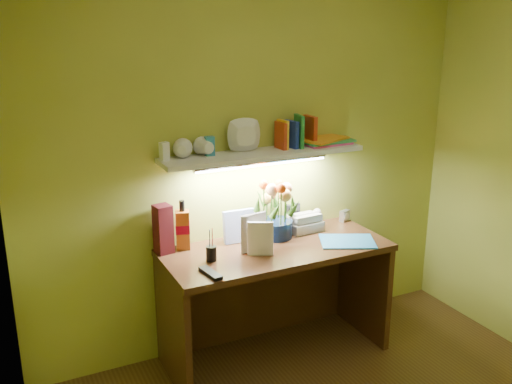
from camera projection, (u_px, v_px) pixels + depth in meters
desk at (276, 302)px, 3.61m from camera, size 1.40×0.60×0.75m
flower_bouquet at (275, 208)px, 3.61m from camera, size 0.32×0.32×0.39m
telephone at (304, 221)px, 3.76m from camera, size 0.23×0.18×0.13m
desk_clock at (345, 216)px, 3.95m from camera, size 0.08×0.06×0.08m
whisky_bottle at (183, 225)px, 3.44m from camera, size 0.10×0.10×0.31m
whisky_box at (163, 229)px, 3.38m from camera, size 0.11×0.11×0.30m
pen_cup at (211, 248)px, 3.28m from camera, size 0.08×0.08×0.15m
art_card at (239, 226)px, 3.56m from camera, size 0.21×0.05×0.20m
tv_remote at (210, 273)px, 3.11m from camera, size 0.08×0.19×0.02m
blue_folder at (347, 241)px, 3.58m from camera, size 0.41×0.37×0.01m
desk_book_a at (241, 235)px, 3.36m from camera, size 0.18×0.04×0.24m
desk_book_b at (247, 239)px, 3.35m from camera, size 0.14×0.09×0.21m
wall_shelf at (266, 148)px, 3.50m from camera, size 1.30×0.33×0.23m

